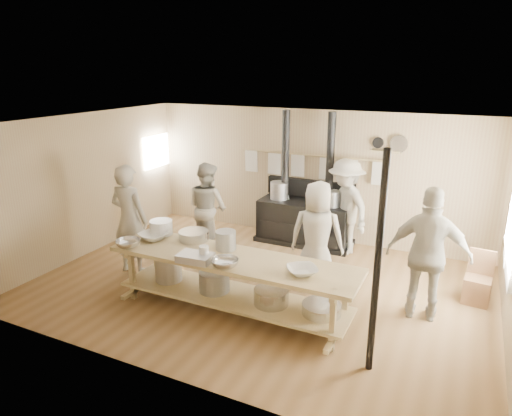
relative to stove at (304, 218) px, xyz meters
The scene contains 23 objects.
ground 2.18m from the stove, 89.82° to the right, with size 7.00×7.00×0.00m, color brown.
room_shell 2.39m from the stove, 89.82° to the right, with size 7.00×7.00×7.00m.
left_opening 3.61m from the stove, behind, with size 0.00×0.90×0.90m.
stove is the anchor object (origin of this frame).
towel_rail 1.08m from the stove, 88.68° to the left, with size 3.00×0.04×0.47m.
back_wall_shelf 2.11m from the stove, 12.13° to the left, with size 0.63×0.14×0.32m.
prep_table 3.02m from the stove, 90.04° to the right, with size 3.60×0.90×0.85m.
support_post 4.11m from the stove, 59.33° to the right, with size 0.08×0.08×2.60m, color black.
cook_far_left 3.39m from the stove, 130.76° to the right, with size 0.69×0.45×1.88m, color #B1AE9D.
cook_left 1.94m from the stove, 142.92° to the right, with size 0.83×0.65×1.71m, color #B1AE9D.
cook_center 1.94m from the stove, 64.83° to the right, with size 0.84×0.55×1.73m, color #B1AE9D.
cook_right 3.21m from the stove, 38.86° to the right, with size 1.11×0.46×1.90m, color #B1AE9D.
cook_by_window 0.94m from the stove, 11.26° to the right, with size 1.16×0.67×1.80m, color #B1AE9D.
chair 3.38m from the stove, 20.55° to the right, with size 0.41×0.41×0.79m.
bowl_white_a 3.27m from the stove, 115.62° to the right, with size 0.43×0.43×0.10m, color white.
bowl_steel_a 3.71m from the stove, 114.75° to the right, with size 0.35×0.35×0.11m, color silver.
bowl_white_b 3.31m from the stove, 71.00° to the right, with size 0.39×0.39×0.09m, color white.
bowl_steel_b 3.37m from the stove, 88.65° to the right, with size 0.37×0.37×0.11m, color silver.
roasting_pan 3.39m from the stove, 96.46° to the right, with size 0.47×0.31×0.10m, color #B2B2B7.
mixing_bowl_large 2.84m from the stove, 107.21° to the right, with size 0.45×0.45×0.14m, color silver.
bucket_galv 2.84m from the stove, 94.43° to the right, with size 0.30×0.30×0.28m, color gray.
deep_bowl_enamel 3.08m from the stove, 118.15° to the right, with size 0.36×0.36×0.22m, color white.
pitcher 3.31m from the stove, 95.04° to the right, with size 0.13×0.13×0.21m, color white.
Camera 1 is at (2.82, -6.03, 3.38)m, focal length 32.00 mm.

